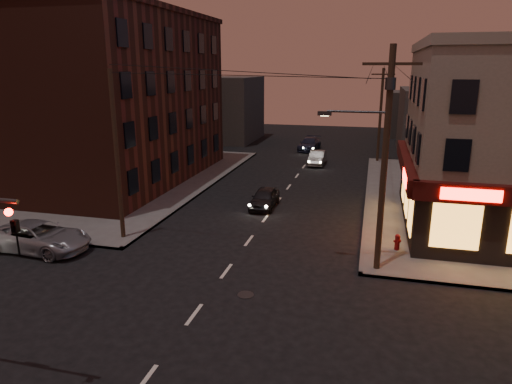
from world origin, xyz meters
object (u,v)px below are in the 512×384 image
(fire_hydrant, at_px, (397,241))
(suv_cross, at_px, (39,237))
(sedan_near, at_px, (265,198))
(sedan_far, at_px, (309,144))
(sedan_mid, at_px, (317,158))

(fire_hydrant, bearing_deg, suv_cross, -166.44)
(sedan_near, xyz_separation_m, sedan_far, (-0.14, 22.73, 0.05))
(sedan_mid, distance_m, fire_hydrant, 21.98)
(sedan_near, distance_m, sedan_mid, 15.08)
(sedan_far, bearing_deg, suv_cross, -101.42)
(sedan_near, xyz_separation_m, sedan_mid, (1.71, 14.98, 0.01))
(sedan_near, relative_size, fire_hydrant, 4.58)
(suv_cross, bearing_deg, sedan_far, -12.49)
(suv_cross, xyz_separation_m, sedan_far, (9.40, 33.01, -0.04))
(sedan_mid, bearing_deg, sedan_far, 103.55)
(sedan_far, bearing_deg, sedan_mid, -72.10)
(suv_cross, distance_m, fire_hydrant, 18.47)
(suv_cross, xyz_separation_m, fire_hydrant, (17.95, 4.33, -0.14))
(suv_cross, height_order, fire_hydrant, suv_cross)
(fire_hydrant, bearing_deg, sedan_mid, 107.75)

